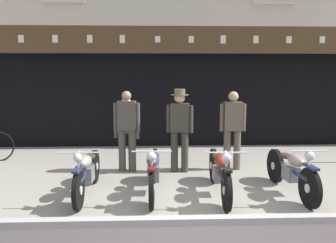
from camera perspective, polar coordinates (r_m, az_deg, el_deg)
name	(u,v)px	position (r m, az deg, el deg)	size (l,w,h in m)	color
shop_facade	(170,84)	(11.71, 0.33, 5.94)	(12.18, 4.42, 6.09)	black
motorcycle_left	(87,171)	(6.34, -12.82, -7.78)	(0.62, 2.00, 0.91)	black
motorcycle_center_left	(153,170)	(6.25, -2.35, -7.78)	(0.62, 2.04, 0.91)	black
motorcycle_center	(220,171)	(6.24, 8.23, -7.86)	(0.62, 2.10, 0.92)	black
motorcycle_center_right	(292,170)	(6.58, 19.12, -7.40)	(0.62, 1.97, 0.92)	black
salesman_left	(127,131)	(7.64, -6.62, -1.45)	(0.55, 0.31, 1.58)	#47423D
shopkeeper_center	(180,126)	(7.47, 1.88, -0.68)	(0.55, 0.37, 1.76)	#38332D
salesman_right	(233,127)	(7.76, 10.28, -0.81)	(0.56, 0.25, 1.70)	brown
assistant_far_right	(127,127)	(7.57, -6.57, -0.91)	(0.56, 0.26, 1.71)	#47423D
advert_board_near	(66,89)	(10.37, -15.92, 5.01)	(0.65, 0.03, 0.93)	silver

